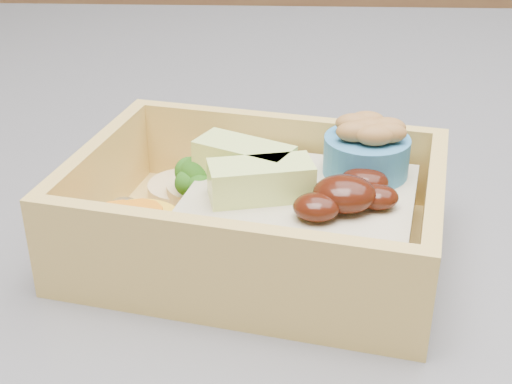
{
  "coord_description": "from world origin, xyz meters",
  "views": [
    {
      "loc": [
        -0.09,
        -0.56,
        1.13
      ],
      "look_at": [
        -0.1,
        -0.24,
        0.96
      ],
      "focal_mm": 50.0,
      "sensor_mm": 36.0,
      "label": 1
    }
  ],
  "objects": [
    {
      "name": "bento_box",
      "position": [
        -0.1,
        -0.24,
        0.94
      ],
      "size": [
        0.21,
        0.17,
        0.07
      ],
      "rotation": [
        0.0,
        0.0,
        -0.21
      ],
      "color": "tan",
      "rests_on": "island"
    }
  ]
}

